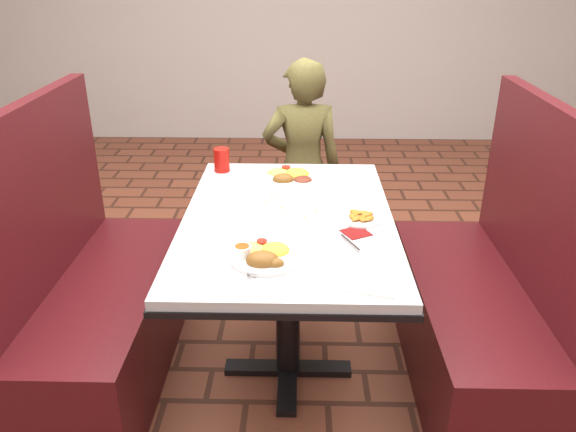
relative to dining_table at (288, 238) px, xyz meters
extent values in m
plane|color=brown|center=(0.00, 0.00, -0.65)|extent=(7.00, 7.00, 0.00)
cube|color=#BABDC0|center=(0.00, 0.00, 0.08)|extent=(0.80, 1.20, 0.03)
cube|color=black|center=(0.00, 0.00, 0.05)|extent=(0.81, 1.21, 0.02)
cylinder|color=black|center=(0.00, 0.00, -0.30)|extent=(0.10, 0.10, 0.69)
cube|color=black|center=(0.00, 0.00, -0.64)|extent=(0.55, 0.08, 0.03)
cube|color=black|center=(0.00, 0.00, -0.64)|extent=(0.08, 0.55, 0.03)
cube|color=#4A1115|center=(-0.75, 0.00, -0.43)|extent=(0.45, 1.20, 0.45)
cube|color=#4A1115|center=(-0.97, 0.00, 0.05)|extent=(0.06, 1.20, 0.95)
cube|color=#4A1115|center=(0.75, 0.00, -0.43)|extent=(0.45, 1.20, 0.45)
cube|color=#4A1115|center=(0.97, 0.00, 0.05)|extent=(0.06, 1.20, 0.95)
imported|color=brown|center=(0.06, 0.96, -0.06)|extent=(0.46, 0.32, 1.20)
cylinder|color=white|center=(-0.06, -0.34, 0.10)|extent=(0.24, 0.24, 0.01)
ellipsoid|color=yellow|center=(-0.04, -0.31, 0.13)|extent=(0.10, 0.10, 0.04)
ellipsoid|color=#99D153|center=(-0.11, -0.29, 0.13)|extent=(0.10, 0.08, 0.03)
cylinder|color=red|center=(-0.08, -0.28, 0.13)|extent=(0.04, 0.04, 0.01)
ellipsoid|color=brown|center=(-0.07, -0.39, 0.14)|extent=(0.11, 0.08, 0.06)
ellipsoid|color=brown|center=(-0.03, -0.40, 0.13)|extent=(0.06, 0.04, 0.04)
cylinder|color=white|center=(-0.14, -0.35, 0.13)|extent=(0.06, 0.06, 0.04)
cylinder|color=brown|center=(-0.14, -0.35, 0.15)|extent=(0.05, 0.05, 0.00)
cylinder|color=white|center=(0.00, 0.38, 0.10)|extent=(0.27, 0.27, 0.02)
ellipsoid|color=yellow|center=(0.03, 0.42, 0.14)|extent=(0.11, 0.11, 0.05)
ellipsoid|color=#99D153|center=(-0.05, 0.43, 0.13)|extent=(0.11, 0.09, 0.04)
cylinder|color=red|center=(-0.02, 0.45, 0.13)|extent=(0.04, 0.04, 0.01)
ellipsoid|color=maroon|center=(0.06, 0.35, 0.13)|extent=(0.08, 0.08, 0.03)
ellipsoid|color=brown|center=(-0.03, 0.34, 0.14)|extent=(0.09, 0.07, 0.05)
cylinder|color=white|center=(0.27, -0.03, 0.10)|extent=(0.17, 0.17, 0.01)
cube|color=maroon|center=(0.25, -0.14, 0.10)|extent=(0.12, 0.12, 0.00)
cube|color=silver|center=(0.22, -0.22, 0.10)|extent=(0.06, 0.12, 0.00)
cylinder|color=#B8120C|center=(-0.32, 0.49, 0.15)|extent=(0.07, 0.07, 0.11)
cube|color=white|center=(0.25, -0.48, 0.10)|extent=(0.21, 0.18, 0.01)
cube|color=silver|center=(-0.10, -0.38, 0.11)|extent=(0.03, 0.16, 0.00)
cube|color=silver|center=(-0.12, -0.40, 0.11)|extent=(0.02, 0.15, 0.00)
camera|label=1|loc=(0.05, -1.95, 1.00)|focal=35.00mm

